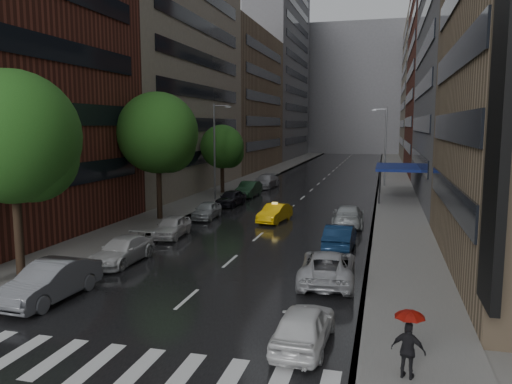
% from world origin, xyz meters
% --- Properties ---
extents(ground, '(220.00, 220.00, 0.00)m').
position_xyz_m(ground, '(0.00, 0.00, 0.00)').
color(ground, gray).
rests_on(ground, ground).
extents(road, '(14.00, 140.00, 0.01)m').
position_xyz_m(road, '(0.00, 50.00, 0.01)').
color(road, black).
rests_on(road, ground).
extents(sidewalk_left, '(4.00, 140.00, 0.15)m').
position_xyz_m(sidewalk_left, '(-9.00, 50.00, 0.07)').
color(sidewalk_left, gray).
rests_on(sidewalk_left, ground).
extents(sidewalk_right, '(4.00, 140.00, 0.15)m').
position_xyz_m(sidewalk_right, '(9.00, 50.00, 0.07)').
color(sidewalk_right, gray).
rests_on(sidewalk_right, ground).
extents(crosswalk, '(13.15, 2.80, 0.01)m').
position_xyz_m(crosswalk, '(0.20, -2.00, 0.01)').
color(crosswalk, silver).
rests_on(crosswalk, ground).
extents(buildings_left, '(8.00, 108.00, 38.00)m').
position_xyz_m(buildings_left, '(-15.00, 58.79, 15.99)').
color(buildings_left, maroon).
rests_on(buildings_left, ground).
extents(buildings_right, '(8.05, 109.10, 36.00)m').
position_xyz_m(buildings_right, '(15.00, 56.70, 15.03)').
color(buildings_right, '#937A5B').
rests_on(buildings_right, ground).
extents(building_far, '(40.00, 14.00, 32.00)m').
position_xyz_m(building_far, '(0.00, 118.00, 16.00)').
color(building_far, slate).
rests_on(building_far, ground).
extents(tree_near, '(6.08, 6.08, 9.70)m').
position_xyz_m(tree_near, '(-8.60, 4.62, 6.64)').
color(tree_near, '#382619').
rests_on(tree_near, ground).
extents(tree_mid, '(6.04, 6.04, 9.62)m').
position_xyz_m(tree_mid, '(-8.60, 19.61, 6.59)').
color(tree_mid, '#382619').
rests_on(tree_mid, ground).
extents(tree_far, '(4.52, 4.52, 7.21)m').
position_xyz_m(tree_far, '(-8.60, 34.69, 4.93)').
color(tree_far, '#382619').
rests_on(tree_far, ground).
extents(taxi, '(2.06, 4.25, 1.34)m').
position_xyz_m(taxi, '(-0.03, 21.17, 0.67)').
color(taxi, yellow).
rests_on(taxi, ground).
extents(parked_cars_left, '(2.64, 43.52, 1.61)m').
position_xyz_m(parked_cars_left, '(-5.40, 22.27, 0.73)').
color(parked_cars_left, slate).
rests_on(parked_cars_left, ground).
extents(parked_cars_right, '(2.71, 24.91, 1.50)m').
position_xyz_m(parked_cars_right, '(5.40, 11.69, 0.74)').
color(parked_cars_right, white).
rests_on(parked_cars_right, ground).
extents(ped_red_umbrella, '(1.02, 0.82, 2.01)m').
position_xyz_m(ped_red_umbrella, '(8.59, -0.77, 1.33)').
color(ped_red_umbrella, black).
rests_on(ped_red_umbrella, sidewalk_right).
extents(street_lamp_left, '(1.74, 0.22, 9.00)m').
position_xyz_m(street_lamp_left, '(-7.72, 30.00, 4.89)').
color(street_lamp_left, gray).
rests_on(street_lamp_left, sidewalk_left).
extents(street_lamp_right, '(1.74, 0.22, 9.00)m').
position_xyz_m(street_lamp_right, '(7.72, 45.00, 4.89)').
color(street_lamp_right, gray).
rests_on(street_lamp_right, sidewalk_right).
extents(awning, '(4.00, 8.00, 3.12)m').
position_xyz_m(awning, '(8.98, 35.00, 3.13)').
color(awning, navy).
rests_on(awning, sidewalk_right).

